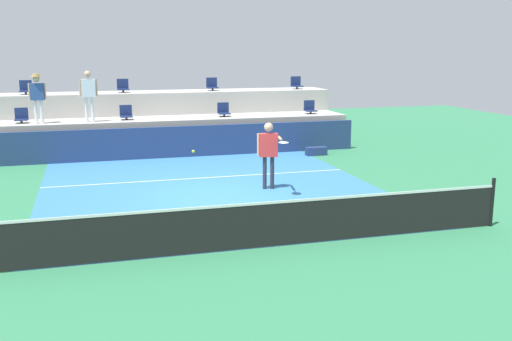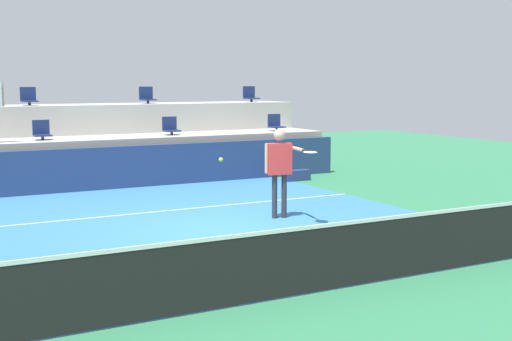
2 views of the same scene
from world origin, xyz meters
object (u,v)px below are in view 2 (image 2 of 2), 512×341
Objects in this scene: stadium_chair_upper_right at (147,97)px; stadium_chair_lower_right at (171,127)px; stadium_chair_lower_far_right at (276,124)px; tennis_player at (280,163)px; stadium_chair_upper_far_right at (250,95)px; equipment_bag at (297,175)px; stadium_chair_lower_left at (42,132)px; stadium_chair_upper_left at (29,98)px; tennis_ball at (221,160)px.

stadium_chair_lower_right is at bearing -88.19° from stadium_chair_upper_right.
stadium_chair_lower_right is 1.00× the size of stadium_chair_lower_far_right.
stadium_chair_upper_right is 0.28× the size of tennis_player.
stadium_chair_upper_far_right is 4.63m from equipment_bag.
stadium_chair_upper_left reaches higher than stadium_chair_lower_left.
tennis_player is 2.41× the size of equipment_bag.
stadium_chair_upper_right is at bearing 180.00° from stadium_chair_upper_far_right.
tennis_ball is at bearing -106.81° from stadium_chair_lower_right.
stadium_chair_lower_far_right is 7.35m from stadium_chair_upper_left.
stadium_chair_lower_right reaches higher than tennis_ball.
stadium_chair_upper_left is at bearing 148.05° from equipment_bag.
equipment_bag is (-0.60, -2.24, -1.31)m from stadium_chair_lower_far_right.
stadium_chair_lower_left is 7.11m from stadium_chair_lower_far_right.
tennis_ball is (-2.48, -2.40, 0.44)m from tennis_player.
equipment_bag is at bearing -18.99° from stadium_chair_lower_left.
stadium_chair_lower_far_right is 0.28× the size of tennis_player.
tennis_ball is (-6.23, -9.08, 0.11)m from stadium_chair_lower_far_right.
stadium_chair_upper_left is 9.18m from tennis_player.
stadium_chair_lower_left is 1.00× the size of stadium_chair_upper_right.
tennis_player is (3.32, -8.48, -1.18)m from stadium_chair_upper_left.
stadium_chair_lower_left is 7.44m from stadium_chair_upper_far_right.
stadium_chair_upper_far_right is 9.37m from tennis_player.
tennis_ball is (-2.68, -10.88, -0.74)m from stadium_chair_upper_right.
stadium_chair_upper_left reaches higher than equipment_bag.
stadium_chair_upper_far_right reaches higher than equipment_bag.
tennis_ball is at bearing -129.49° from equipment_bag.
stadium_chair_upper_left is 3.53m from stadium_chair_upper_right.
stadium_chair_lower_far_right is 7.65× the size of tennis_ball.
stadium_chair_upper_left reaches higher than stadium_chair_lower_far_right.
stadium_chair_lower_far_right is at bearing 0.00° from stadium_chair_lower_left.
stadium_chair_upper_right reaches higher than tennis_ball.
stadium_chair_upper_far_right reaches higher than tennis_player.
stadium_chair_upper_right is at bearing 153.10° from stadium_chair_lower_far_right.
stadium_chair_lower_far_right is at bearing 55.52° from tennis_ball.
tennis_player reaches higher than stadium_chair_lower_right.
tennis_player is (-0.21, -8.48, -1.18)m from stadium_chair_upper_right.
stadium_chair_lower_right is 1.00× the size of stadium_chair_upper_left.
stadium_chair_lower_left is at bearing 180.00° from stadium_chair_lower_far_right.
stadium_chair_upper_far_right is (3.56, 1.80, 0.85)m from stadium_chair_lower_right.
tennis_ball is (0.88, -9.08, 0.11)m from stadium_chair_lower_left.
stadium_chair_upper_far_right is at bearing 14.09° from stadium_chair_lower_left.
stadium_chair_lower_far_right is 7.67m from tennis_player.
stadium_chair_upper_left is at bearing 89.02° from stadium_chair_lower_left.
equipment_bag is at bearing -53.88° from stadium_chair_upper_right.
equipment_bag is (2.89, -2.24, -1.31)m from stadium_chair_lower_right.
stadium_chair_lower_right is (3.62, 0.00, 0.00)m from stadium_chair_lower_left.
stadium_chair_lower_right is at bearing -153.15° from stadium_chair_upper_far_right.
stadium_chair_lower_far_right is at bearing -92.08° from stadium_chair_upper_far_right.
stadium_chair_upper_right reaches higher than stadium_chair_lower_left.
stadium_chair_lower_right is at bearing 142.24° from equipment_bag.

